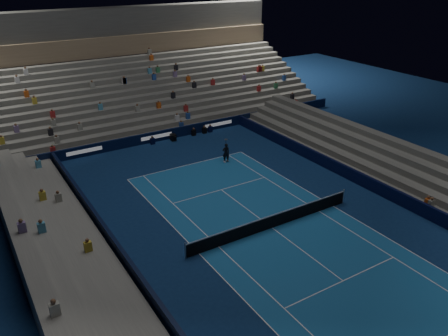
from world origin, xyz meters
name	(u,v)px	position (x,y,z in m)	size (l,w,h in m)	color
ground	(272,228)	(0.00, 0.00, 0.00)	(90.00, 90.00, 0.00)	#0C234C
court_surface	(272,228)	(0.00, 0.00, 0.01)	(10.97, 23.77, 0.01)	#1B5896
sponsor_barrier_far	(156,136)	(0.00, 18.50, 0.50)	(44.00, 0.25, 1.00)	black
sponsor_barrier_east	(375,186)	(9.70, 0.00, 0.50)	(0.25, 37.00, 1.00)	black
sponsor_barrier_west	(132,270)	(-9.70, 0.00, 0.50)	(0.25, 37.00, 1.00)	black
grandstand_main	(119,87)	(0.00, 27.90, 3.38)	(44.00, 15.20, 11.20)	slate
grandstand_east	(406,171)	(13.17, 0.00, 0.92)	(5.00, 37.00, 2.50)	#62635E
grandstand_west	(67,286)	(-13.17, 0.00, 0.92)	(5.00, 37.00, 2.50)	slate
tennis_net	(272,221)	(0.00, 0.00, 0.50)	(12.90, 0.10, 1.10)	#B2B2B7
tennis_player	(226,153)	(3.14, 10.73, 0.85)	(0.62, 0.41, 1.71)	black
broadcast_camera	(173,137)	(1.50, 17.82, 0.33)	(0.52, 0.96, 0.65)	black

